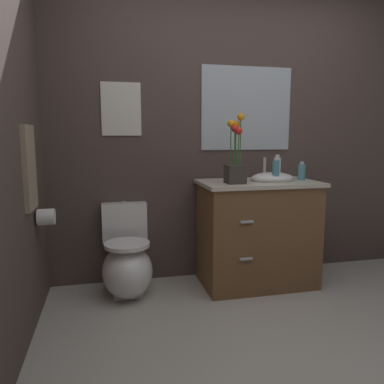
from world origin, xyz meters
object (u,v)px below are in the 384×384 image
Objects in this scene: flower_vase at (235,162)px; lotion_bottle at (302,172)px; vanity_cabinet at (257,232)px; toilet at (127,264)px; soap_bottle at (277,168)px; wall_poster at (121,109)px; hand_wash_bottle at (276,171)px; hanging_towel at (29,168)px; toilet_paper_roll at (46,217)px; wall_mirror at (247,109)px.

flower_vase is 0.61m from lotion_bottle.
toilet is at bearing 178.57° from vanity_cabinet.
vanity_cabinet is 5.07× the size of soap_bottle.
lotion_bottle is 1.54m from wall_poster.
hand_wash_bottle is at bearing -18.06° from wall_poster.
toilet_paper_roll is at bearing 71.40° from hanging_towel.
toilet_paper_roll is at bearing -175.46° from lotion_bottle.
wall_mirror reaches higher than toilet_paper_roll.
toilet_paper_roll is (-1.59, -0.46, -0.77)m from wall_mirror.
toilet is at bearing 171.76° from flower_vase.
flower_vase is 1.00m from wall_poster.
vanity_cabinet reaches higher than toilet.
soap_bottle is at bearing 23.38° from flower_vase.
hanging_towel is (-1.65, -0.63, -0.42)m from wall_mirror.
wall_poster is 0.52× the size of wall_mirror.
flower_vase is 3.47× the size of lotion_bottle.
wall_mirror is (1.06, 0.27, 1.21)m from toilet.
vanity_cabinet is 1.30× the size of wall_mirror.
wall_mirror is (-0.00, 0.29, 1.01)m from vanity_cabinet.
soap_bottle is at bearing -44.13° from wall_mirror.
hanging_towel is at bearing -148.66° from toilet.
wall_poster is (-1.43, 0.31, 0.50)m from lotion_bottle.
soap_bottle reaches higher than vanity_cabinet.
toilet is at bearing 174.51° from hand_wash_bottle.
flower_vase is at bearing -158.25° from vanity_cabinet.
hanging_towel reaches higher than lotion_bottle.
hand_wash_bottle reaches higher than toilet.
toilet_paper_roll is (-1.36, -0.08, -0.34)m from flower_vase.
toilet is 6.27× the size of toilet_paper_roll.
wall_poster is (-1.06, 0.29, 0.99)m from vanity_cabinet.
flower_vase reaches higher than hand_wash_bottle.
wall_mirror is at bearing 105.65° from hand_wash_bottle.
wall_mirror is at bearing 20.84° from hanging_towel.
wall_poster is at bearing 46.71° from hanging_towel.
lotion_bottle is 0.19× the size of wall_mirror.
toilet is at bearing -176.88° from soap_bottle.
soap_bottle is (0.20, 0.10, 0.51)m from vanity_cabinet.
flower_vase is 0.62m from wall_mirror.
wall_poster reaches higher than lotion_bottle.
wall_poster is at bearing 164.50° from vanity_cabinet.
toilet_paper_roll is (-0.54, -0.20, 0.44)m from toilet.
toilet is 1.22m from wall_poster.
hand_wash_bottle is at bearing 2.85° from toilet_paper_roll.
wall_poster is at bearing 180.00° from wall_mirror.
hanging_towel is at bearing -166.98° from soap_bottle.
vanity_cabinet is 2.50× the size of wall_poster.
flower_vase reaches higher than toilet.
vanity_cabinet is 5.34× the size of hand_wash_bottle.
wall_poster is (-1.26, 0.20, 0.48)m from soap_bottle.
toilet is at bearing -165.80° from wall_mirror.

